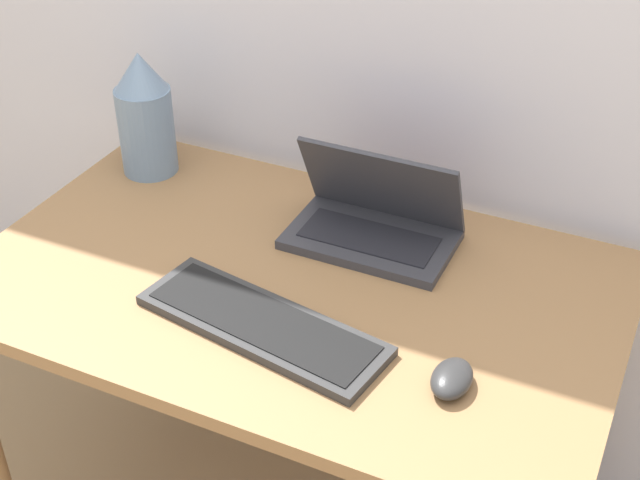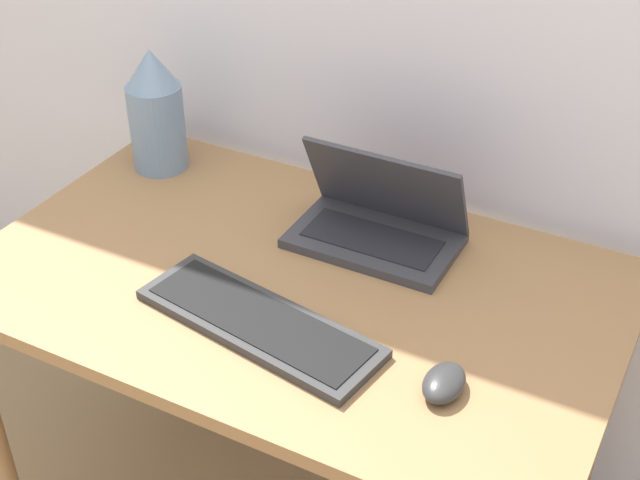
# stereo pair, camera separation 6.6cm
# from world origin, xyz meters

# --- Properties ---
(desk) EXTENTS (1.24, 0.77, 0.75)m
(desk) POSITION_xyz_m (0.00, 0.38, 0.66)
(desk) COLOR olive
(desk) RESTS_ON ground_plane
(laptop) EXTENTS (0.33, 0.20, 0.20)m
(laptop) POSITION_xyz_m (0.09, 0.58, 0.80)
(laptop) COLOR #333338
(laptop) RESTS_ON desk
(keyboard) EXTENTS (0.49, 0.23, 0.02)m
(keyboard) POSITION_xyz_m (0.02, 0.23, 0.76)
(keyboard) COLOR #2D2D2D
(keyboard) RESTS_ON desk
(mouse) EXTENTS (0.07, 0.10, 0.04)m
(mouse) POSITION_xyz_m (0.37, 0.23, 0.77)
(mouse) COLOR #2D2D2D
(mouse) RESTS_ON desk
(vase) EXTENTS (0.13, 0.13, 0.29)m
(vase) POSITION_xyz_m (-0.49, 0.62, 0.89)
(vase) COLOR slate
(vase) RESTS_ON desk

